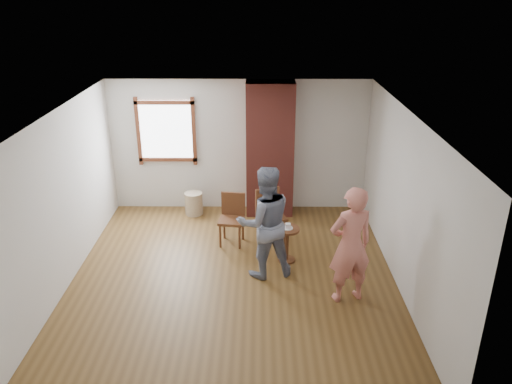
# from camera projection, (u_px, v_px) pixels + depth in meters

# --- Properties ---
(ground) EXTENTS (5.50, 5.50, 0.00)m
(ground) POSITION_uv_depth(u_px,v_px,m) (233.00, 280.00, 7.71)
(ground) COLOR brown
(ground) RESTS_ON ground
(room_shell) EXTENTS (5.04, 5.52, 2.62)m
(room_shell) POSITION_uv_depth(u_px,v_px,m) (230.00, 157.00, 7.56)
(room_shell) COLOR silver
(room_shell) RESTS_ON ground
(brick_chimney) EXTENTS (0.90, 0.50, 2.60)m
(brick_chimney) POSITION_uv_depth(u_px,v_px,m) (270.00, 150.00, 9.50)
(brick_chimney) COLOR brown
(brick_chimney) RESTS_ON ground
(stoneware_crock) EXTENTS (0.41, 0.41, 0.45)m
(stoneware_crock) POSITION_uv_depth(u_px,v_px,m) (194.00, 203.00, 9.84)
(stoneware_crock) COLOR #C1B28C
(stoneware_crock) RESTS_ON ground
(dark_pot) EXTENTS (0.17, 0.17, 0.15)m
(dark_pot) POSITION_uv_depth(u_px,v_px,m) (192.00, 210.00, 9.90)
(dark_pot) COLOR black
(dark_pot) RESTS_ON ground
(dining_chair_left) EXTENTS (0.47, 0.47, 0.90)m
(dining_chair_left) POSITION_uv_depth(u_px,v_px,m) (232.00, 216.00, 8.68)
(dining_chair_left) COLOR brown
(dining_chair_left) RESTS_ON ground
(dining_chair_right) EXTENTS (0.57, 0.57, 0.95)m
(dining_chair_right) POSITION_uv_depth(u_px,v_px,m) (270.00, 213.00, 8.73)
(dining_chair_right) COLOR brown
(dining_chair_right) RESTS_ON ground
(side_table) EXTENTS (0.40, 0.40, 0.60)m
(side_table) POSITION_uv_depth(u_px,v_px,m) (287.00, 239.00, 8.11)
(side_table) COLOR brown
(side_table) RESTS_ON ground
(cake_plate) EXTENTS (0.18, 0.18, 0.01)m
(cake_plate) POSITION_uv_depth(u_px,v_px,m) (287.00, 228.00, 8.03)
(cake_plate) COLOR white
(cake_plate) RESTS_ON side_table
(cake_slice) EXTENTS (0.08, 0.07, 0.06)m
(cake_slice) POSITION_uv_depth(u_px,v_px,m) (288.00, 226.00, 8.02)
(cake_slice) COLOR white
(cake_slice) RESTS_ON cake_plate
(man) EXTENTS (1.02, 0.88, 1.80)m
(man) POSITION_uv_depth(u_px,v_px,m) (265.00, 222.00, 7.55)
(man) COLOR #141C37
(man) RESTS_ON ground
(person_pink) EXTENTS (0.73, 0.58, 1.75)m
(person_pink) POSITION_uv_depth(u_px,v_px,m) (350.00, 245.00, 6.94)
(person_pink) COLOR #DA7A6D
(person_pink) RESTS_ON ground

